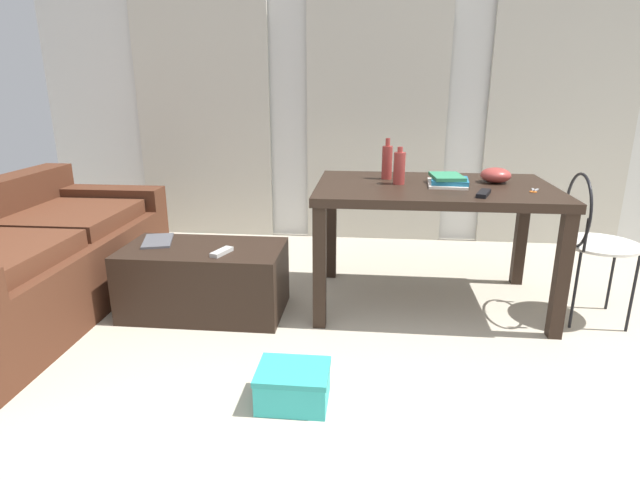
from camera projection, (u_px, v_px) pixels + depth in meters
ground_plane at (371, 348)px, 2.64m from camera, size 7.97×7.97×0.00m
wall_back at (377, 78)px, 4.20m from camera, size 5.73×0.10×2.69m
curtains at (377, 95)px, 4.16m from camera, size 4.07×0.03×2.43m
couch at (24, 263)px, 3.01m from camera, size 0.92×1.97×0.73m
coffee_table at (205, 280)px, 3.01m from camera, size 0.92×0.50×0.40m
craft_table at (434, 201)px, 3.00m from camera, size 1.37×0.88×0.74m
wire_chair at (589, 231)px, 2.84m from camera, size 0.42×0.42×0.85m
bottle_near at (387, 162)px, 3.13m from camera, size 0.06×0.06×0.25m
bottle_far at (399, 168)px, 2.97m from camera, size 0.07×0.07×0.22m
bowl at (496, 175)px, 3.03m from camera, size 0.18×0.18×0.09m
book_stack at (448, 180)px, 2.96m from camera, size 0.24×0.30×0.06m
tv_remote_on_table at (484, 193)px, 2.70m from camera, size 0.11×0.18×0.02m
scissors at (534, 191)px, 2.80m from camera, size 0.07×0.11×0.00m
tv_remote_primary at (222, 252)px, 2.84m from camera, size 0.10×0.16×0.02m
magazine at (158, 241)px, 3.05m from camera, size 0.23×0.31×0.01m
shoebox at (293, 386)px, 2.17m from camera, size 0.30×0.25×0.16m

